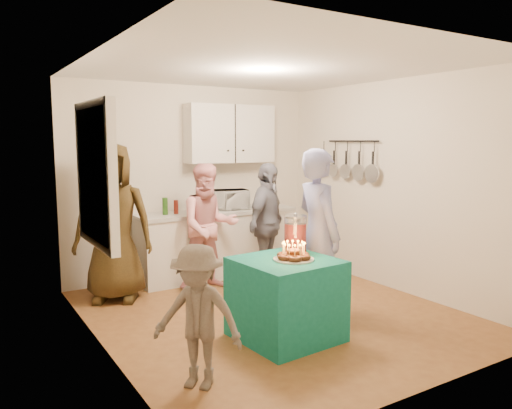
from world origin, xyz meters
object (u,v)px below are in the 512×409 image
counter (217,245)px  man_birthday (318,234)px  woman_back_center (209,226)px  woman_back_right (267,224)px  child_near_left (198,317)px  party_table (286,299)px  punch_jar (295,234)px  woman_back_left (113,222)px  microwave (230,199)px

counter → man_birthday: (0.15, -2.02, 0.46)m
man_birthday → woman_back_center: size_ratio=1.13×
woman_back_right → child_near_left: size_ratio=1.43×
party_table → counter: bearing=78.5°
party_table → child_near_left: child_near_left is taller
party_table → woman_back_right: (0.84, 1.62, 0.41)m
party_table → woman_back_center: woman_back_center is taller
counter → punch_jar: size_ratio=6.47×
man_birthday → woman_back_left: bearing=51.9°
woman_back_left → woman_back_right: bearing=16.1°
woman_back_left → woman_back_center: woman_back_left is taller
punch_jar → woman_back_left: 2.19m
party_table → punch_jar: size_ratio=2.50×
party_table → child_near_left: 1.20m
microwave → party_table: (-0.68, -2.32, -0.67)m
counter → woman_back_left: size_ratio=1.19×
counter → party_table: bearing=-101.5°
woman_back_center → child_near_left: woman_back_center is taller
counter → woman_back_right: woman_back_right is taller
party_table → child_near_left: bearing=-158.9°
microwave → party_table: bearing=-94.6°
microwave → woman_back_left: 1.75m
counter → child_near_left: size_ratio=2.00×
woman_back_center → child_near_left: (-1.22, -2.27, -0.24)m
woman_back_center → microwave: bearing=52.5°
party_table → woman_back_right: woman_back_right is taller
man_birthday → child_near_left: man_birthday is taller
woman_back_left → child_near_left: bearing=-64.4°
child_near_left → woman_back_center: bearing=110.7°
punch_jar → child_near_left: (-1.38, -0.66, -0.38)m
punch_jar → woman_back_center: woman_back_center is taller
party_table → man_birthday: 0.86m
man_birthday → woman_back_right: man_birthday is taller
woman_back_center → woman_back_right: (0.72, -0.23, -0.00)m
man_birthday → party_table: bearing=123.3°
man_birthday → microwave: bearing=5.8°
woman_back_left → child_near_left: (-0.07, -2.42, -0.37)m
man_birthday → woman_back_right: size_ratio=1.13×
punch_jar → child_near_left: bearing=-154.4°
woman_back_left → microwave: bearing=38.2°
woman_back_center → woman_back_right: same height
woman_back_center → child_near_left: size_ratio=1.43×
party_table → woman_back_left: bearing=117.5°
woman_back_left → punch_jar: bearing=-26.0°
microwave → child_near_left: bearing=-111.2°
woman_back_right → counter: bearing=82.9°
woman_back_left → woman_back_center: 1.17m
woman_back_left → child_near_left: 2.45m
counter → woman_back_right: bearing=-62.4°
woman_back_center → child_near_left: bearing=-105.9°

